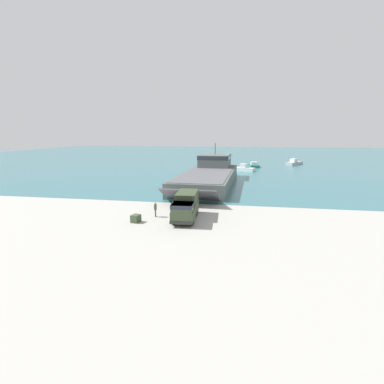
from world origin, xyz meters
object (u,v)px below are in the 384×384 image
moored_boat_a (294,163)px  moored_boat_c (245,169)px  landing_craft (210,174)px  cargo_crate (136,219)px  soldier_on_ramp (155,208)px  military_truck (186,206)px  moored_boat_b (254,165)px

moored_boat_a → moored_boat_c: bearing=-95.7°
landing_craft → cargo_crate: size_ratio=33.14×
landing_craft → soldier_on_ramp: 25.06m
cargo_crate → moored_boat_a: bearing=68.4°
moored_boat_a → cargo_crate: size_ratio=7.74×
landing_craft → soldier_on_ramp: bearing=-96.0°
soldier_on_ramp → moored_boat_a: bearing=60.4°
military_truck → moored_boat_c: (6.26, 45.37, -0.86)m
moored_boat_a → military_truck: bearing=-75.6°
landing_craft → moored_boat_c: size_ratio=5.97×
landing_craft → military_truck: bearing=-87.7°
military_truck → cargo_crate: bearing=-70.0°
landing_craft → cargo_crate: (-4.79, -27.29, -1.39)m
military_truck → moored_boat_b: 56.84m
soldier_on_ramp → cargo_crate: soldier_on_ramp is taller
moored_boat_a → moored_boat_c: (-14.97, -18.85, 0.00)m
military_truck → soldier_on_ramp: bearing=-97.6°
moored_boat_b → moored_boat_c: size_ratio=1.26×
military_truck → moored_boat_c: military_truck is taller
moored_boat_c → soldier_on_ramp: bearing=11.9°
moored_boat_c → cargo_crate: (-11.35, -47.56, -0.22)m
military_truck → landing_craft: bearing=177.4°
soldier_on_ramp → cargo_crate: bearing=-129.2°
landing_craft → military_truck: size_ratio=4.61×
soldier_on_ramp → moored_boat_c: 46.17m
military_truck → moored_boat_a: 67.64m
moored_boat_b → soldier_on_ramp: bearing=-108.8°
military_truck → moored_boat_a: size_ratio=0.93×
moored_boat_a → soldier_on_ramp: bearing=-78.5°
moored_boat_b → moored_boat_c: (-2.59, -10.77, 0.15)m
soldier_on_ramp → landing_craft: bearing=74.0°
landing_craft → cargo_crate: 27.74m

